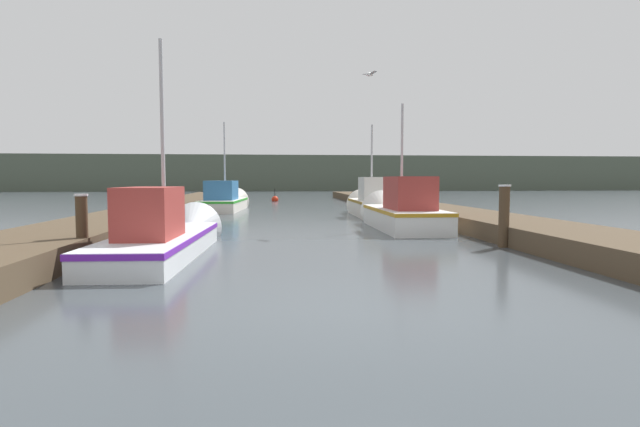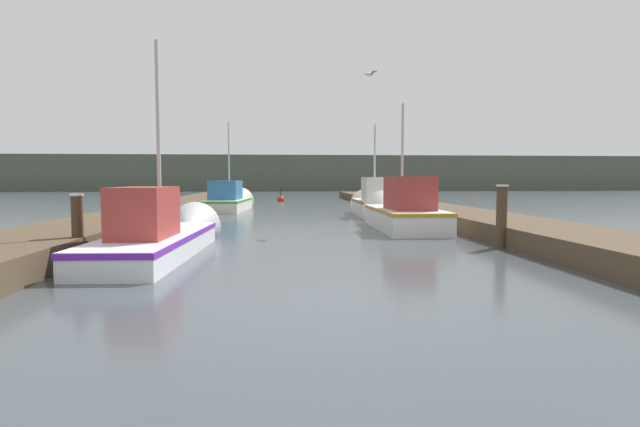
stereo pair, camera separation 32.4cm
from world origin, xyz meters
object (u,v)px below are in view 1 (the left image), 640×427
Objects in this scene: fishing_boat_1 at (400,211)px; mooring_piling_2 at (504,216)px; seagull_lead at (370,74)px; fishing_boat_3 at (226,200)px; fishing_boat_0 at (169,234)px; fishing_boat_2 at (371,203)px; mooring_piling_1 at (82,228)px; mooring_piling_0 at (215,195)px; channel_buoy at (275,199)px.

mooring_piling_2 is (1.16, -4.71, 0.20)m from fishing_boat_1.
fishing_boat_3 is at bearing -1.12° from seagull_lead.
fishing_boat_1 is 0.93× the size of fishing_boat_3.
mooring_piling_2 is at bearing 2.16° from fishing_boat_0.
fishing_boat_3 reaches higher than mooring_piling_2.
seagull_lead is (5.19, -10.14, 4.26)m from fishing_boat_3.
fishing_boat_2 is at bearing 88.78° from fishing_boat_1.
fishing_boat_0 is 7.82m from fishing_boat_1.
seagull_lead is at bearing 40.05° from mooring_piling_1.
fishing_boat_0 reaches higher than mooring_piling_0.
seagull_lead reaches higher than fishing_boat_1.
fishing_boat_1 is 10.50× the size of seagull_lead.
fishing_boat_2 is at bearing -51.52° from mooring_piling_0.
mooring_piling_1 reaches higher than mooring_piling_0.
fishing_boat_1 is 4.86× the size of mooring_piling_0.
mooring_piling_1 is (-0.26, -20.94, 0.06)m from mooring_piling_0.
fishing_boat_0 is at bearing -142.81° from fishing_boat_1.
channel_buoy is (2.57, 23.54, -0.24)m from fishing_boat_0.
mooring_piling_1 is (-1.35, -15.64, 0.18)m from fishing_boat_3.
seagull_lead reaches higher than mooring_piling_2.
fishing_boat_2 is at bearing 55.53° from mooring_piling_1.
channel_buoy is (3.64, 3.87, -0.45)m from mooring_piling_0.
fishing_boat_1 is at bearing -78.83° from channel_buoy.
fishing_boat_1 reaches higher than fishing_boat_2.
mooring_piling_1 is 25.11m from channel_buoy.
fishing_boat_3 is 4.76× the size of mooring_piling_1.
fishing_boat_3 is 4.27× the size of mooring_piling_2.
mooring_piling_2 is at bearing 7.71° from mooring_piling_1.
fishing_boat_3 is 12.16m from seagull_lead.
fishing_boat_2 is (0.20, 5.51, 0.00)m from fishing_boat_1.
fishing_boat_0 is 14.37m from fishing_boat_3.
seagull_lead is (6.54, 5.50, 4.08)m from mooring_piling_1.
fishing_boat_0 is 7.47m from mooring_piling_2.
channel_buoy is at bearing 102.01° from fishing_boat_1.
fishing_boat_3 is at bearing 92.70° from fishing_boat_0.
fishing_boat_2 is at bearing -40.58° from seagull_lead.
mooring_piling_1 is at bearing 101.82° from seagull_lead.
channel_buoy is at bearing 101.72° from mooring_piling_2.
mooring_piling_0 is at bearing 106.35° from fishing_boat_3.
seagull_lead is (-1.10, -0.41, 4.20)m from fishing_boat_1.
fishing_boat_2 reaches higher than mooring_piling_1.
mooring_piling_2 is (0.97, -10.22, 0.20)m from fishing_boat_2.
fishing_boat_2 reaches higher than mooring_piling_2.
fishing_boat_0 is at bearing -96.22° from channel_buoy.
fishing_boat_3 is 15.70m from mooring_piling_1.
fishing_boat_2 is at bearing -73.64° from channel_buoy.
seagull_lead is (-2.26, 4.31, 4.01)m from mooring_piling_2.
mooring_piling_0 is 0.91× the size of mooring_piling_1.
fishing_boat_1 reaches higher than mooring_piling_0.
seagull_lead is at bearing -158.85° from fishing_boat_1.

